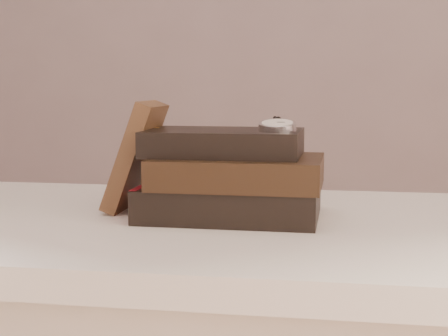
# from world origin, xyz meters

# --- Properties ---
(table) EXTENTS (1.00, 0.60, 0.75)m
(table) POSITION_xyz_m (0.00, 0.35, 0.66)
(table) COLOR white
(table) RESTS_ON ground
(book_stack) EXTENTS (0.27, 0.19, 0.13)m
(book_stack) POSITION_xyz_m (0.04, 0.37, 0.81)
(book_stack) COLOR black
(book_stack) RESTS_ON table
(journal) EXTENTS (0.09, 0.11, 0.17)m
(journal) POSITION_xyz_m (-0.12, 0.39, 0.84)
(journal) COLOR #3B2516
(journal) RESTS_ON table
(pocket_watch) EXTENTS (0.06, 0.16, 0.02)m
(pocket_watch) POSITION_xyz_m (0.11, 0.35, 0.89)
(pocket_watch) COLOR silver
(pocket_watch) RESTS_ON book_stack
(eyeglasses) EXTENTS (0.11, 0.13, 0.05)m
(eyeglasses) POSITION_xyz_m (-0.05, 0.46, 0.83)
(eyeglasses) COLOR silver
(eyeglasses) RESTS_ON book_stack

